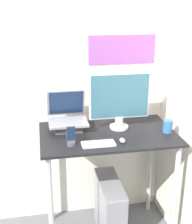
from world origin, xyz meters
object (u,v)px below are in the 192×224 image
(laptop, at_px, (68,120))
(keyboard, at_px, (98,144))
(cell_phone, at_px, (71,139))
(monitor, at_px, (120,101))
(mouse, at_px, (122,140))
(computer_tower, at_px, (110,209))

(laptop, bearing_deg, keyboard, -60.87)
(keyboard, distance_m, cell_phone, 0.20)
(laptop, relative_size, keyboard, 1.27)
(cell_phone, bearing_deg, monitor, 30.82)
(mouse, xyz_separation_m, computer_tower, (-0.04, 0.18, -0.74))
(keyboard, height_order, cell_phone, cell_phone)
(laptop, relative_size, cell_phone, 2.06)
(laptop, xyz_separation_m, computer_tower, (0.33, -0.14, -0.80))
(keyboard, bearing_deg, monitor, 51.18)
(cell_phone, xyz_separation_m, computer_tower, (0.33, 0.16, -0.77))
(keyboard, bearing_deg, cell_phone, 171.25)
(monitor, distance_m, keyboard, 0.42)
(keyboard, xyz_separation_m, cell_phone, (-0.19, 0.03, 0.04))
(monitor, relative_size, cell_phone, 3.27)
(mouse, distance_m, computer_tower, 0.76)
(monitor, xyz_separation_m, keyboard, (-0.23, -0.28, -0.22))
(monitor, bearing_deg, laptop, 172.49)
(laptop, distance_m, monitor, 0.44)
(computer_tower, bearing_deg, cell_phone, -154.24)
(monitor, bearing_deg, mouse, -99.21)
(monitor, distance_m, mouse, 0.35)
(laptop, relative_size, monitor, 0.63)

